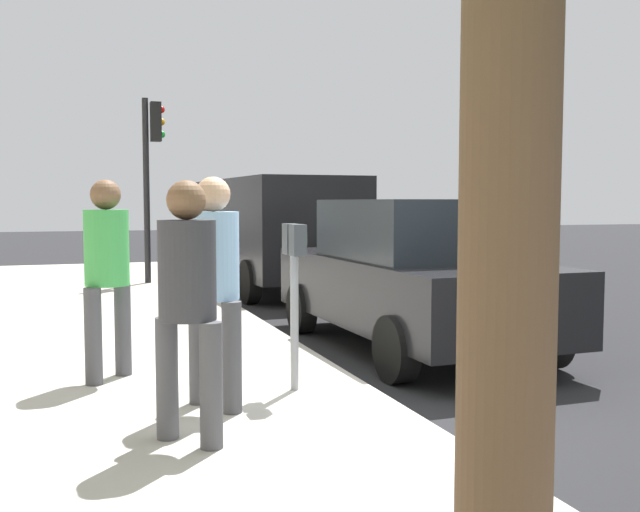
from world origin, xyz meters
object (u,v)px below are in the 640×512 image
parking_meter (294,271)px  parked_van_far (273,227)px  pedestrian_bystander (187,290)px  parked_sedan_near (412,274)px  parking_officer (107,262)px  pedestrian_at_meter (214,272)px  traffic_signal (151,159)px

parking_meter → parked_van_far: bearing=-14.2°
parked_van_far → pedestrian_bystander: bearing=161.3°
parking_meter → parked_sedan_near: 2.76m
parked_sedan_near → parking_officer: bearing=105.6°
pedestrian_at_meter → parked_van_far: (8.32, -2.76, 0.05)m
parking_meter → pedestrian_bystander: size_ratio=0.81×
parking_meter → parked_sedan_near: parked_sedan_near is taller
pedestrian_at_meter → parked_sedan_near: 3.54m
pedestrian_bystander → pedestrian_at_meter: bearing=27.0°
traffic_signal → pedestrian_bystander: bearing=175.1°
parking_meter → pedestrian_at_meter: 0.81m
pedestrian_at_meter → parked_sedan_near: pedestrian_at_meter is taller
parked_sedan_near → parked_van_far: size_ratio=0.84×
parking_meter → parking_officer: parking_officer is taller
parking_officer → pedestrian_bystander: bearing=-34.6°
parked_van_far → traffic_signal: size_ratio=1.46×
parking_meter → pedestrian_bystander: 1.52m
parked_sedan_near → pedestrian_bystander: bearing=133.7°
traffic_signal → parking_meter: bearing=-178.6°
parking_meter → parked_sedan_near: (1.86, -2.02, -0.27)m
parked_sedan_near → parked_van_far: bearing=0.0°
parking_officer → pedestrian_at_meter: bearing=-15.2°
traffic_signal → parked_sedan_near: bearing=-162.1°
parking_meter → pedestrian_bystander: bearing=135.5°
parking_meter → traffic_signal: traffic_signal is taller
pedestrian_bystander → parked_sedan_near: 4.27m
pedestrian_bystander → parked_sedan_near: pedestrian_bystander is taller
parked_sedan_near → traffic_signal: size_ratio=1.23×
parked_sedan_near → parking_meter: bearing=132.7°
pedestrian_bystander → traffic_signal: 10.02m
pedestrian_at_meter → parking_officer: 1.41m
pedestrian_at_meter → pedestrian_bystander: 0.83m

